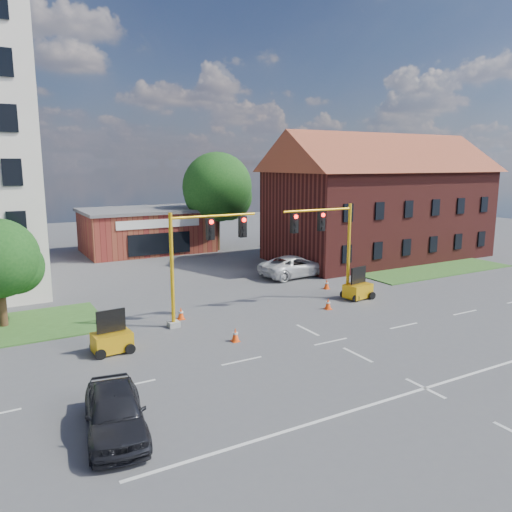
% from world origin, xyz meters
% --- Properties ---
extents(ground, '(120.00, 120.00, 0.00)m').
position_xyz_m(ground, '(0.00, 0.00, 0.00)').
color(ground, '#49494C').
rests_on(ground, ground).
extents(grass_verge_ne, '(14.00, 4.00, 0.08)m').
position_xyz_m(grass_verge_ne, '(18.00, 9.00, 0.04)').
color(grass_verge_ne, '#305620').
rests_on(grass_verge_ne, ground).
extents(lane_markings, '(60.00, 36.00, 0.01)m').
position_xyz_m(lane_markings, '(0.00, -3.00, 0.01)').
color(lane_markings, silver).
rests_on(lane_markings, ground).
extents(brick_shop, '(12.40, 8.40, 4.30)m').
position_xyz_m(brick_shop, '(0.00, 29.98, 2.16)').
color(brick_shop, maroon).
rests_on(brick_shop, ground).
extents(townhouse_row, '(21.00, 11.00, 11.50)m').
position_xyz_m(townhouse_row, '(18.00, 16.00, 5.93)').
color(townhouse_row, '#531C19').
rests_on(townhouse_row, ground).
extents(tree_large, '(7.29, 6.94, 9.86)m').
position_xyz_m(tree_large, '(6.85, 27.08, 6.11)').
color(tree_large, '#3B2215').
rests_on(tree_large, ground).
extents(tree_nw_front, '(4.45, 4.24, 5.90)m').
position_xyz_m(tree_nw_front, '(-13.78, 10.58, 3.61)').
color(tree_nw_front, '#3B2215').
rests_on(tree_nw_front, ground).
extents(signal_mast_west, '(5.30, 0.60, 6.20)m').
position_xyz_m(signal_mast_west, '(-4.36, 6.00, 3.92)').
color(signal_mast_west, gray).
rests_on(signal_mast_west, ground).
extents(signal_mast_east, '(5.30, 0.60, 6.20)m').
position_xyz_m(signal_mast_east, '(4.36, 6.00, 3.92)').
color(signal_mast_east, gray).
rests_on(signal_mast_east, ground).
extents(trailer_west, '(1.81, 1.27, 1.97)m').
position_xyz_m(trailer_west, '(-9.79, 3.90, 0.62)').
color(trailer_west, yellow).
rests_on(trailer_west, ground).
extents(trailer_east, '(1.95, 1.48, 2.00)m').
position_xyz_m(trailer_east, '(6.52, 5.56, 0.63)').
color(trailer_east, yellow).
rests_on(trailer_east, ground).
extents(cone_a, '(0.40, 0.40, 0.70)m').
position_xyz_m(cone_a, '(-4.11, 2.36, 0.34)').
color(cone_a, '#FF470D').
rests_on(cone_a, ground).
extents(cone_b, '(0.40, 0.40, 0.70)m').
position_xyz_m(cone_b, '(-5.17, 7.08, 0.34)').
color(cone_b, '#FF470D').
rests_on(cone_b, ground).
extents(cone_c, '(0.40, 0.40, 0.70)m').
position_xyz_m(cone_c, '(3.33, 4.56, 0.34)').
color(cone_c, '#FF470D').
rests_on(cone_c, ground).
extents(cone_d, '(0.40, 0.40, 0.70)m').
position_xyz_m(cone_d, '(6.30, 8.60, 0.34)').
color(cone_d, '#FF470D').
rests_on(cone_d, ground).
extents(pickup_white, '(6.08, 3.15, 1.64)m').
position_xyz_m(pickup_white, '(6.61, 13.00, 0.82)').
color(pickup_white, silver).
rests_on(pickup_white, ground).
extents(sedan_dark, '(2.58, 4.87, 1.58)m').
position_xyz_m(sedan_dark, '(-11.44, -3.39, 0.79)').
color(sedan_dark, black).
rests_on(sedan_dark, ground).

